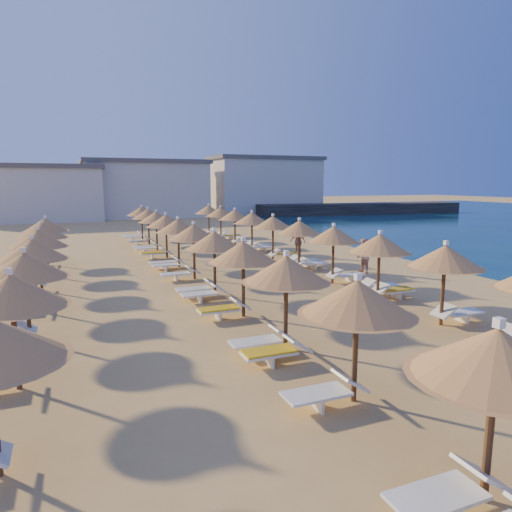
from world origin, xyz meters
name	(u,v)px	position (x,y,z in m)	size (l,w,h in m)	color
ground	(315,305)	(0.00, 0.00, 0.00)	(220.00, 220.00, 0.00)	tan
jetty	(361,209)	(29.98, 39.93, 0.75)	(30.00, 4.00, 1.50)	black
hotel_blocks	(165,188)	(3.52, 45.96, 3.70)	(46.07, 11.62, 8.10)	beige
parasol_row_east	(315,232)	(2.57, 4.59, 2.19)	(2.44, 38.63, 2.74)	brown
parasol_row_west	(203,237)	(-2.98, 4.59, 2.19)	(2.44, 38.63, 2.74)	brown
parasol_row_inland	(33,251)	(-9.56, 2.95, 2.19)	(2.44, 22.18, 2.74)	brown
loungers	(231,279)	(-1.88, 4.13, 0.34)	(15.30, 36.84, 0.66)	white
beachgoer_b	(364,256)	(5.29, 4.41, 0.87)	(0.85, 0.66, 1.74)	tan
beachgoer_c	(298,242)	(4.68, 10.44, 0.89)	(1.04, 0.43, 1.77)	tan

